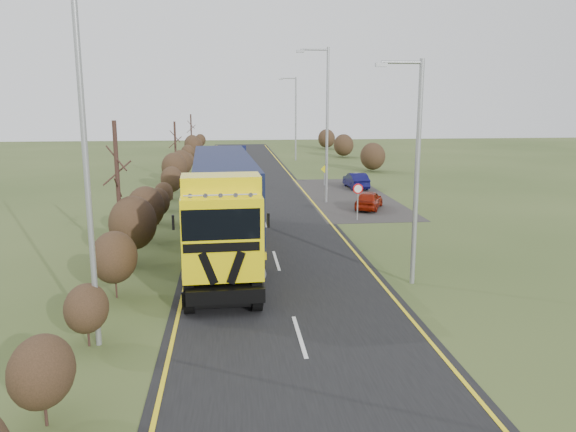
{
  "coord_description": "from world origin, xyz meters",
  "views": [
    {
      "loc": [
        -1.98,
        -19.35,
        6.84
      ],
      "look_at": [
        0.31,
        2.09,
        2.38
      ],
      "focal_mm": 35.0,
      "sensor_mm": 36.0,
      "label": 1
    }
  ],
  "objects_px": {
    "car_red_hatchback": "(369,200)",
    "speed_sign": "(358,195)",
    "car_blue_sedan": "(356,181)",
    "streetlight_near": "(415,164)",
    "lorry": "(223,200)"
  },
  "relations": [
    {
      "from": "car_red_hatchback",
      "to": "car_blue_sedan",
      "type": "distance_m",
      "value": 8.7
    },
    {
      "from": "streetlight_near",
      "to": "speed_sign",
      "type": "bearing_deg",
      "value": 87.04
    },
    {
      "from": "car_red_hatchback",
      "to": "streetlight_near",
      "type": "distance_m",
      "value": 15.33
    },
    {
      "from": "speed_sign",
      "to": "streetlight_near",
      "type": "bearing_deg",
      "value": -92.96
    },
    {
      "from": "car_red_hatchback",
      "to": "streetlight_near",
      "type": "bearing_deg",
      "value": 105.76
    },
    {
      "from": "car_red_hatchback",
      "to": "speed_sign",
      "type": "bearing_deg",
      "value": 89.26
    },
    {
      "from": "lorry",
      "to": "streetlight_near",
      "type": "distance_m",
      "value": 8.86
    },
    {
      "from": "car_red_hatchback",
      "to": "streetlight_near",
      "type": "height_order",
      "value": "streetlight_near"
    },
    {
      "from": "car_red_hatchback",
      "to": "speed_sign",
      "type": "height_order",
      "value": "speed_sign"
    },
    {
      "from": "lorry",
      "to": "speed_sign",
      "type": "distance_m",
      "value": 10.02
    },
    {
      "from": "car_blue_sedan",
      "to": "streetlight_near",
      "type": "xyz_separation_m",
      "value": [
        -3.22,
        -23.29,
        3.93
      ]
    },
    {
      "from": "speed_sign",
      "to": "car_red_hatchback",
      "type": "bearing_deg",
      "value": 65.37
    },
    {
      "from": "lorry",
      "to": "car_blue_sedan",
      "type": "height_order",
      "value": "lorry"
    },
    {
      "from": "car_blue_sedan",
      "to": "speed_sign",
      "type": "height_order",
      "value": "speed_sign"
    },
    {
      "from": "lorry",
      "to": "car_red_hatchback",
      "type": "distance_m",
      "value": 13.46
    }
  ]
}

